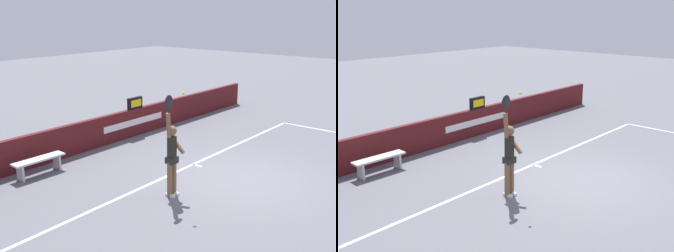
{
  "view_description": "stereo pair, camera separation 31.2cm",
  "coord_description": "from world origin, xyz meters",
  "views": [
    {
      "loc": [
        -9.21,
        -5.17,
        4.4
      ],
      "look_at": [
        -1.82,
        1.11,
        1.67
      ],
      "focal_mm": 44.35,
      "sensor_mm": 36.0,
      "label": 1
    },
    {
      "loc": [
        -9.01,
        -5.4,
        4.4
      ],
      "look_at": [
        -1.82,
        1.11,
        1.67
      ],
      "focal_mm": 44.35,
      "sensor_mm": 36.0,
      "label": 2
    }
  ],
  "objects": [
    {
      "name": "ground_plane",
      "position": [
        0.0,
        0.0,
        0.0
      ],
      "size": [
        60.0,
        60.0,
        0.0
      ],
      "primitive_type": "plane",
      "color": "slate"
    },
    {
      "name": "court_lines",
      "position": [
        0.0,
        -0.87,
        0.0
      ],
      "size": [
        12.24,
        5.22,
        0.0
      ],
      "color": "white",
      "rests_on": "ground"
    },
    {
      "name": "back_wall",
      "position": [
        0.0,
        5.07,
        0.49
      ],
      "size": [
        15.88,
        0.18,
        0.99
      ],
      "color": "#4F1416",
      "rests_on": "ground"
    },
    {
      "name": "speed_display",
      "position": [
        1.02,
        5.07,
        1.19
      ],
      "size": [
        0.64,
        0.14,
        0.41
      ],
      "color": "black",
      "rests_on": "back_wall"
    },
    {
      "name": "tennis_player",
      "position": [
        -2.04,
        0.8,
        1.06
      ],
      "size": [
        0.45,
        0.47,
        2.54
      ],
      "color": "brown",
      "rests_on": "ground"
    },
    {
      "name": "tennis_ball",
      "position": [
        -2.02,
        0.49,
        2.59
      ],
      "size": [
        0.07,
        0.07,
        0.07
      ],
      "color": "#CFE532"
    },
    {
      "name": "courtside_bench_near",
      "position": [
        -3.38,
        4.43,
        0.36
      ],
      "size": [
        1.5,
        0.39,
        0.48
      ],
      "color": "#BCBCC1",
      "rests_on": "ground"
    }
  ]
}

